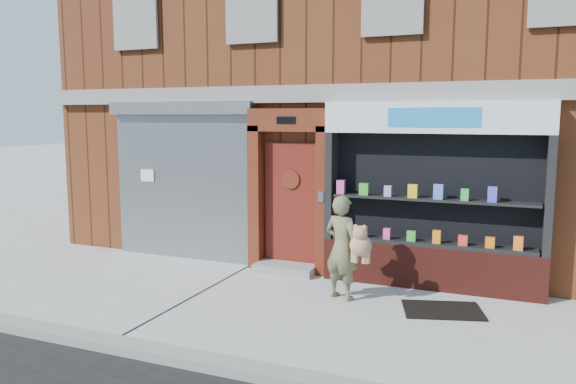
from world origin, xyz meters
The scene contains 8 objects.
ground centered at (0.00, 0.00, 0.00)m, with size 80.00×80.00×0.00m, color #9E9E99.
curb centered at (0.00, -2.15, 0.06)m, with size 60.00×0.30×0.12m, color gray.
building centered at (0.00, 5.99, 4.00)m, with size 12.00×8.16×8.00m.
shutter_bay centered at (-3.00, 1.93, 1.72)m, with size 3.10×0.30×3.04m.
red_door_bay centered at (-0.75, 1.86, 1.46)m, with size 1.52×0.58×2.90m.
pharmacy_bay centered at (1.75, 1.81, 1.37)m, with size 3.50×0.41×3.00m.
woman centered at (0.63, 0.71, 0.81)m, with size 0.82×0.56×1.60m.
doormat centered at (2.09, 0.73, 0.01)m, with size 1.09×0.76×0.03m, color black.
Camera 1 is at (3.02, -7.25, 2.77)m, focal length 35.00 mm.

